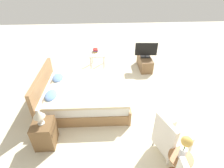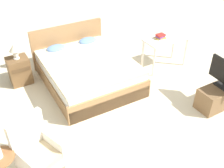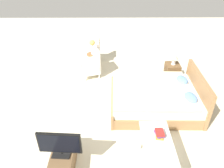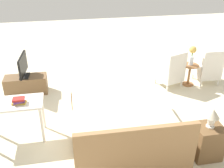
{
  "view_description": "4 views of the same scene",
  "coord_description": "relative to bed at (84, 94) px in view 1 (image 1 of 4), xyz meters",
  "views": [
    {
      "loc": [
        -3.59,
        0.47,
        3.11
      ],
      "look_at": [
        -0.04,
        0.26,
        0.69
      ],
      "focal_mm": 28.0,
      "sensor_mm": 36.0,
      "label": 1
    },
    {
      "loc": [
        -1.85,
        -3.43,
        3.29
      ],
      "look_at": [
        0.09,
        -0.13,
        0.6
      ],
      "focal_mm": 42.0,
      "sensor_mm": 36.0,
      "label": 2
    },
    {
      "loc": [
        4.56,
        -0.17,
        3.61
      ],
      "look_at": [
        0.19,
        -0.13,
        0.78
      ],
      "focal_mm": 35.0,
      "sensor_mm": 36.0,
      "label": 3
    },
    {
      "loc": [
        0.96,
        4.69,
        3.09
      ],
      "look_at": [
        0.15,
        0.25,
        0.73
      ],
      "focal_mm": 42.0,
      "sensor_mm": 36.0,
      "label": 4
    }
  ],
  "objects": [
    {
      "name": "armchair_by_window_right",
      "position": [
        -1.6,
        -1.75,
        0.08
      ],
      "size": [
        0.69,
        0.69,
        0.92
      ],
      "color": "white",
      "rests_on": "ground_plane"
    },
    {
      "name": "tv_flatscreen",
      "position": [
        1.87,
        -2.04,
        0.4
      ],
      "size": [
        0.22,
        0.76,
        0.52
      ],
      "color": "black",
      "rests_on": "tv_stand"
    },
    {
      "name": "ground_plane",
      "position": [
        -0.1,
        -0.99,
        -0.3
      ],
      "size": [
        16.0,
        16.0,
        0.0
      ],
      "primitive_type": "plane",
      "color": "beige"
    },
    {
      "name": "flower_vase",
      "position": [
        -2.09,
        -1.73,
        0.54
      ],
      "size": [
        0.17,
        0.17,
        0.48
      ],
      "color": "silver",
      "rests_on": "side_table"
    },
    {
      "name": "side_table",
      "position": [
        -2.09,
        -1.73,
        0.04
      ],
      "size": [
        0.4,
        0.4,
        0.54
      ],
      "color": "#936038",
      "rests_on": "ground_plane"
    },
    {
      "name": "nightstand",
      "position": [
        -1.25,
        0.7,
        -0.0
      ],
      "size": [
        0.44,
        0.41,
        0.59
      ],
      "color": "brown",
      "rests_on": "ground_plane"
    },
    {
      "name": "bed",
      "position": [
        0.0,
        0.0,
        0.0
      ],
      "size": [
        1.79,
        2.21,
        0.96
      ],
      "color": "#997047",
      "rests_on": "ground_plane"
    },
    {
      "name": "vanity_desk",
      "position": [
        1.86,
        -0.35,
        0.34
      ],
      "size": [
        1.04,
        0.52,
        0.74
      ],
      "color": "silver",
      "rests_on": "ground_plane"
    },
    {
      "name": "book_stack",
      "position": [
        1.73,
        -0.3,
        0.5
      ],
      "size": [
        0.24,
        0.18,
        0.1
      ],
      "color": "#B79333",
      "rests_on": "vanity_desk"
    },
    {
      "name": "tv_stand",
      "position": [
        1.87,
        -2.04,
        -0.08
      ],
      "size": [
        0.96,
        0.4,
        0.43
      ],
      "color": "brown",
      "rests_on": "ground_plane"
    },
    {
      "name": "table_lamp",
      "position": [
        -1.25,
        0.7,
        0.51
      ],
      "size": [
        0.22,
        0.22,
        0.33
      ],
      "color": "silver",
      "rests_on": "nightstand"
    }
  ]
}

